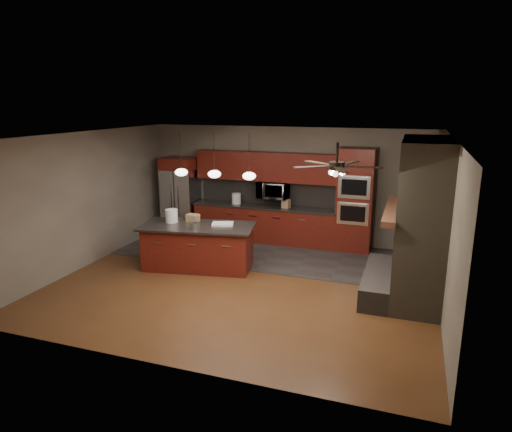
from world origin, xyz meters
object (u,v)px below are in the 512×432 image
at_px(refrigerator, 181,196).
at_px(counter_box, 286,204).
at_px(paint_tray, 223,224).
at_px(cardboard_box, 193,218).
at_px(kitchen_island, 198,246).
at_px(white_bucket, 172,216).
at_px(paint_can, 194,226).
at_px(microwave, 273,190).
at_px(oven_tower, 355,200).
at_px(counter_bucket, 236,198).

relative_size(refrigerator, counter_box, 9.79).
xyz_separation_m(paint_tray, cardboard_box, (-0.70, 0.04, 0.06)).
relative_size(refrigerator, cardboard_box, 8.03).
height_order(paint_tray, counter_box, counter_box).
bearing_deg(kitchen_island, white_bucket, 166.42).
xyz_separation_m(paint_can, paint_tray, (0.42, 0.44, -0.04)).
bearing_deg(kitchen_island, cardboard_box, 123.45).
distance_m(paint_tray, counter_box, 2.15).
height_order(microwave, paint_can, microwave).
bearing_deg(refrigerator, kitchen_island, -54.65).
distance_m(microwave, refrigerator, 2.47).
xyz_separation_m(oven_tower, paint_tray, (-2.42, -2.04, -0.25)).
bearing_deg(paint_tray, counter_box, 50.49).
xyz_separation_m(counter_bucket, counter_box, (1.30, -0.05, -0.03)).
height_order(counter_bucket, counter_box, counter_bucket).
relative_size(refrigerator, counter_bucket, 7.64).
bearing_deg(kitchen_island, paint_can, -87.32).
height_order(microwave, refrigerator, refrigerator).
bearing_deg(paint_can, white_bucket, 156.65).
bearing_deg(counter_box, white_bucket, -115.82).
bearing_deg(oven_tower, white_bucket, -148.10).
relative_size(paint_can, counter_bucket, 0.71).
bearing_deg(microwave, cardboard_box, -119.15).
height_order(microwave, cardboard_box, microwave).
xyz_separation_m(microwave, white_bucket, (-1.54, -2.25, -0.24)).
bearing_deg(counter_bucket, cardboard_box, -95.76).
bearing_deg(kitchen_island, paint_tray, 11.53).
bearing_deg(white_bucket, microwave, 55.55).
distance_m(microwave, counter_box, 0.48).
relative_size(white_bucket, counter_bucket, 1.06).
relative_size(oven_tower, microwave, 3.25).
bearing_deg(microwave, counter_box, -15.61).
bearing_deg(paint_can, counter_bucket, 91.75).
bearing_deg(counter_bucket, paint_can, -88.25).
height_order(cardboard_box, counter_box, counter_box).
relative_size(microwave, white_bucket, 2.64).
distance_m(refrigerator, cardboard_box, 2.32).
height_order(paint_can, cardboard_box, cardboard_box).
height_order(kitchen_island, paint_can, paint_can).
distance_m(refrigerator, paint_tray, 2.81).
height_order(white_bucket, paint_can, white_bucket).
distance_m(paint_tray, cardboard_box, 0.70).
bearing_deg(cardboard_box, microwave, 66.21).
distance_m(oven_tower, paint_can, 3.78).
bearing_deg(paint_tray, microwave, 60.42).
distance_m(paint_can, counter_box, 2.73).
distance_m(oven_tower, counter_bucket, 2.92).
bearing_deg(counter_bucket, white_bucket, -105.24).
bearing_deg(paint_tray, cardboard_box, 158.89).
bearing_deg(counter_box, refrigerator, -163.68).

